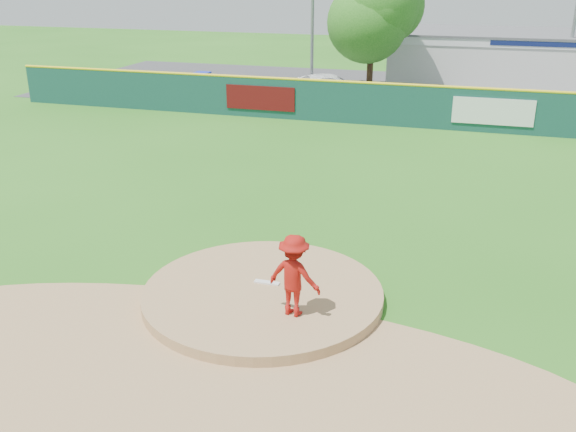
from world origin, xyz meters
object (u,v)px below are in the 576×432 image
(van, at_px, (332,89))
(pitcher, at_px, (294,275))
(deciduous_tree, at_px, (372,16))
(pool_building_grp, at_px, (513,58))
(playground_slide, at_px, (202,83))

(van, bearing_deg, pitcher, 170.37)
(pitcher, distance_m, deciduous_tree, 26.24)
(pool_building_grp, xyz_separation_m, playground_slide, (-17.61, -9.21, -0.99))
(pool_building_grp, relative_size, deciduous_tree, 2.07)
(van, distance_m, pool_building_grp, 13.51)
(van, height_order, playground_slide, van)
(pitcher, relative_size, van, 0.32)
(van, relative_size, playground_slide, 2.33)
(van, height_order, deciduous_tree, deciduous_tree)
(pitcher, height_order, deciduous_tree, deciduous_tree)
(pitcher, xyz_separation_m, van, (-4.65, 23.44, -0.34))
(playground_slide, distance_m, deciduous_tree, 10.60)
(pool_building_grp, height_order, deciduous_tree, deciduous_tree)
(pitcher, bearing_deg, deciduous_tree, -73.12)
(pitcher, relative_size, pool_building_grp, 0.12)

